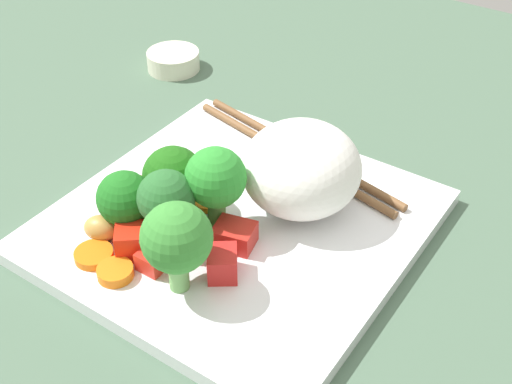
% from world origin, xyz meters
% --- Properties ---
extents(ground_plane, '(1.10, 1.10, 0.02)m').
position_xyz_m(ground_plane, '(0.00, 0.00, -0.01)').
color(ground_plane, '#49644F').
extents(square_plate, '(0.27, 0.27, 0.01)m').
position_xyz_m(square_plate, '(0.00, 0.00, 0.01)').
color(square_plate, white).
rests_on(square_plate, ground_plane).
extents(rice_mound, '(0.11, 0.11, 0.07)m').
position_xyz_m(rice_mound, '(0.03, 0.04, 0.05)').
color(rice_mound, white).
rests_on(rice_mound, square_plate).
extents(broccoli_floret_0, '(0.05, 0.05, 0.07)m').
position_xyz_m(broccoli_floret_0, '(0.01, -0.08, 0.06)').
color(broccoli_floret_0, '#72B260').
rests_on(broccoli_floret_0, square_plate).
extents(broccoli_floret_1, '(0.05, 0.05, 0.06)m').
position_xyz_m(broccoli_floret_1, '(-0.05, -0.02, 0.04)').
color(broccoli_floret_1, '#77BD4F').
rests_on(broccoli_floret_1, square_plate).
extents(broccoli_floret_2, '(0.04, 0.04, 0.05)m').
position_xyz_m(broccoli_floret_2, '(-0.06, -0.06, 0.04)').
color(broccoli_floret_2, '#72B051').
rests_on(broccoli_floret_2, square_plate).
extents(broccoli_floret_3, '(0.05, 0.05, 0.07)m').
position_xyz_m(broccoli_floret_3, '(-0.01, -0.02, 0.06)').
color(broccoli_floret_3, '#589946').
rests_on(broccoli_floret_3, square_plate).
extents(broccoli_floret_4, '(0.04, 0.04, 0.06)m').
position_xyz_m(broccoli_floret_4, '(-0.03, -0.05, 0.05)').
color(broccoli_floret_4, '#579640').
rests_on(broccoli_floret_4, square_plate).
extents(carrot_slice_0, '(0.03, 0.03, 0.01)m').
position_xyz_m(carrot_slice_0, '(-0.03, -0.10, 0.02)').
color(carrot_slice_0, orange).
rests_on(carrot_slice_0, square_plate).
extents(carrot_slice_1, '(0.03, 0.03, 0.01)m').
position_xyz_m(carrot_slice_1, '(-0.01, -0.05, 0.02)').
color(carrot_slice_1, orange).
rests_on(carrot_slice_1, square_plate).
extents(carrot_slice_2, '(0.04, 0.04, 0.01)m').
position_xyz_m(carrot_slice_2, '(-0.06, -0.04, 0.02)').
color(carrot_slice_2, orange).
rests_on(carrot_slice_2, square_plate).
extents(carrot_slice_3, '(0.04, 0.04, 0.01)m').
position_xyz_m(carrot_slice_3, '(-0.06, -0.10, 0.02)').
color(carrot_slice_3, orange).
rests_on(carrot_slice_3, square_plate).
extents(carrot_slice_4, '(0.03, 0.03, 0.01)m').
position_xyz_m(carrot_slice_4, '(-0.03, -0.00, 0.02)').
color(carrot_slice_4, orange).
rests_on(carrot_slice_4, square_plate).
extents(pepper_chunk_0, '(0.03, 0.03, 0.02)m').
position_xyz_m(pepper_chunk_0, '(-0.04, -0.08, 0.02)').
color(pepper_chunk_0, red).
rests_on(pepper_chunk_0, square_plate).
extents(pepper_chunk_1, '(0.03, 0.03, 0.02)m').
position_xyz_m(pepper_chunk_1, '(0.02, -0.03, 0.02)').
color(pepper_chunk_1, red).
rests_on(pepper_chunk_1, square_plate).
extents(pepper_chunk_2, '(0.02, 0.02, 0.01)m').
position_xyz_m(pepper_chunk_2, '(-0.02, -0.08, 0.02)').
color(pepper_chunk_2, red).
rests_on(pepper_chunk_2, square_plate).
extents(pepper_chunk_3, '(0.03, 0.03, 0.02)m').
position_xyz_m(pepper_chunk_3, '(0.03, -0.06, 0.02)').
color(pepper_chunk_3, red).
rests_on(pepper_chunk_3, square_plate).
extents(chicken_piece_0, '(0.04, 0.04, 0.02)m').
position_xyz_m(chicken_piece_0, '(-0.08, -0.05, 0.02)').
color(chicken_piece_0, '#B88344').
rests_on(chicken_piece_0, square_plate).
extents(chicken_piece_1, '(0.03, 0.03, 0.02)m').
position_xyz_m(chicken_piece_1, '(-0.07, -0.08, 0.02)').
color(chicken_piece_1, '#BB8D43').
rests_on(chicken_piece_1, square_plate).
extents(chicken_piece_2, '(0.04, 0.04, 0.02)m').
position_xyz_m(chicken_piece_2, '(-0.08, -0.03, 0.02)').
color(chicken_piece_2, tan).
rests_on(chicken_piece_2, square_plate).
extents(chopstick_pair, '(0.23, 0.07, 0.01)m').
position_xyz_m(chopstick_pair, '(-0.01, 0.10, 0.02)').
color(chopstick_pair, brown).
rests_on(chopstick_pair, square_plate).
extents(sauce_cup, '(0.06, 0.06, 0.02)m').
position_xyz_m(sauce_cup, '(-0.22, 0.18, 0.01)').
color(sauce_cup, silver).
rests_on(sauce_cup, ground_plane).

